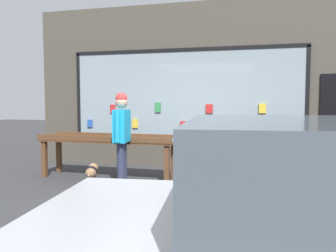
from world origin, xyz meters
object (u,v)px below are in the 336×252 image
object	(u,v)px
display_table_right	(277,145)
small_dog	(92,172)
display_table_left	(108,143)
person_browsing	(122,132)

from	to	relation	value
display_table_right	small_dog	distance (m)	3.29
display_table_left	display_table_right	world-z (taller)	display_table_right
display_table_right	display_table_left	bearing A→B (deg)	-179.96
person_browsing	small_dog	distance (m)	0.88
display_table_left	small_dog	world-z (taller)	display_table_left
person_browsing	display_table_left	bearing A→B (deg)	35.52
display_table_right	person_browsing	world-z (taller)	person_browsing
person_browsing	display_table_right	bearing A→B (deg)	-84.35
person_browsing	small_dog	world-z (taller)	person_browsing
display_table_right	small_dog	size ratio (longest dim) A/B	5.16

